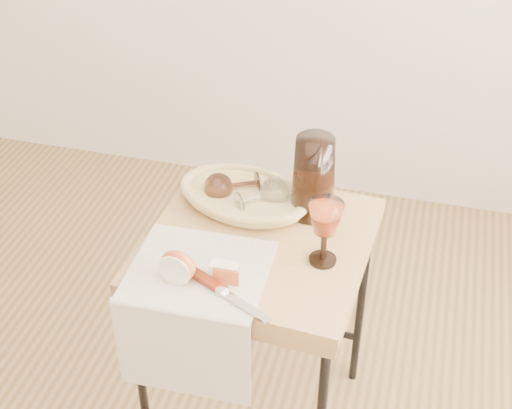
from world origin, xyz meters
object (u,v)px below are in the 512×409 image
(table_knife, at_px, (225,292))
(pitcher, at_px, (314,177))
(side_table, at_px, (258,336))
(tea_towel, at_px, (199,271))
(goblet_lying_a, at_px, (235,185))
(goblet_lying_b, at_px, (260,196))
(wine_goblet, at_px, (325,233))
(bread_basket, at_px, (244,198))
(apple_half, at_px, (178,265))

(table_knife, bearing_deg, pitcher, 97.95)
(side_table, relative_size, tea_towel, 2.13)
(goblet_lying_a, bearing_deg, tea_towel, 61.75)
(goblet_lying_b, distance_m, pitcher, 0.15)
(goblet_lying_b, bearing_deg, pitcher, -28.18)
(pitcher, distance_m, wine_goblet, 0.20)
(bread_basket, relative_size, pitcher, 1.21)
(side_table, distance_m, wine_goblet, 0.47)
(tea_towel, relative_size, wine_goblet, 1.88)
(side_table, xyz_separation_m, wine_goblet, (0.17, -0.04, 0.43))
(tea_towel, distance_m, wine_goblet, 0.31)
(side_table, distance_m, table_knife, 0.42)
(wine_goblet, relative_size, apple_half, 1.98)
(wine_goblet, bearing_deg, table_knife, -136.58)
(side_table, height_order, bread_basket, bread_basket)
(side_table, height_order, pitcher, pitcher)
(bread_basket, bearing_deg, apple_half, -90.13)
(tea_towel, height_order, goblet_lying_a, goblet_lying_a)
(tea_towel, height_order, wine_goblet, wine_goblet)
(tea_towel, xyz_separation_m, bread_basket, (0.03, 0.29, 0.02))
(goblet_lying_a, xyz_separation_m, wine_goblet, (0.27, -0.19, 0.04))
(bread_basket, bearing_deg, wine_goblet, -23.84)
(tea_towel, bearing_deg, pitcher, 53.43)
(goblet_lying_a, bearing_deg, pitcher, 152.48)
(goblet_lying_b, relative_size, apple_half, 1.45)
(bread_basket, height_order, wine_goblet, wine_goblet)
(bread_basket, relative_size, wine_goblet, 1.86)
(tea_towel, relative_size, apple_half, 3.72)
(tea_towel, relative_size, pitcher, 1.23)
(pitcher, xyz_separation_m, wine_goblet, (0.06, -0.19, -0.03))
(apple_half, bearing_deg, side_table, 61.29)
(apple_half, distance_m, table_knife, 0.13)
(goblet_lying_b, height_order, wine_goblet, wine_goblet)
(side_table, distance_m, tea_towel, 0.40)
(pitcher, xyz_separation_m, table_knife, (-0.13, -0.37, -0.10))
(pitcher, bearing_deg, wine_goblet, -50.62)
(tea_towel, relative_size, goblet_lying_a, 2.59)
(goblet_lying_b, xyz_separation_m, apple_half, (-0.11, -0.31, -0.00))
(bread_basket, bearing_deg, tea_towel, -85.05)
(bread_basket, xyz_separation_m, pitcher, (0.18, 0.01, 0.09))
(table_knife, bearing_deg, side_table, 112.17)
(wine_goblet, bearing_deg, bread_basket, 144.97)
(goblet_lying_a, height_order, goblet_lying_b, same)
(side_table, xyz_separation_m, tea_towel, (-0.10, -0.16, 0.35))
(table_knife, bearing_deg, wine_goblet, 70.35)
(goblet_lying_a, distance_m, wine_goblet, 0.33)
(bread_basket, xyz_separation_m, goblet_lying_b, (0.05, -0.02, 0.03))
(tea_towel, bearing_deg, side_table, 54.98)
(goblet_lying_b, bearing_deg, wine_goblet, -80.09)
(goblet_lying_b, height_order, table_knife, goblet_lying_b)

